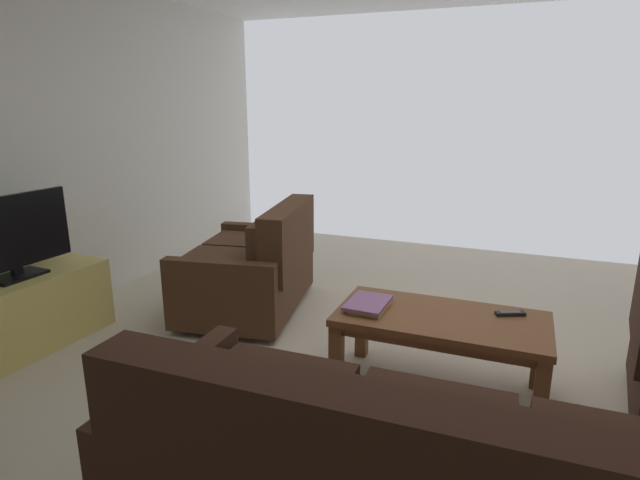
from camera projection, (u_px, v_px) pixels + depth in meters
name	position (u px, v px, depth m)	size (l,w,h in m)	color
ground_plane	(433.00, 382.00, 3.00)	(5.86, 5.98, 0.01)	beige
wall_right	(36.00, 149.00, 3.72)	(0.12, 5.98, 2.50)	silver
loveseat_near	(255.00, 267.00, 3.94)	(1.00, 1.29, 0.85)	black
coffee_table	(441.00, 328.00, 2.82)	(1.13, 0.57, 0.45)	brown
tv_stand	(23.00, 313.00, 3.36)	(0.49, 1.10, 0.49)	#D8C666
flat_tv	(11.00, 236.00, 3.22)	(0.21, 0.81, 0.53)	black
book_stack	(369.00, 304.00, 2.90)	(0.22, 0.30, 0.04)	#E0CC4C
tv_remote	(510.00, 314.00, 2.80)	(0.16, 0.11, 0.02)	black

